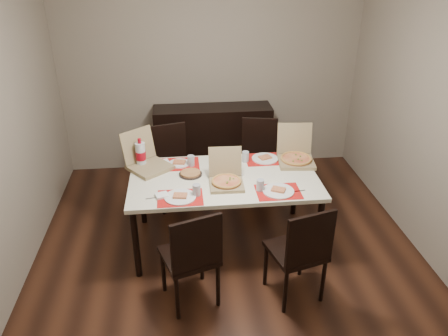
{
  "coord_description": "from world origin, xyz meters",
  "views": [
    {
      "loc": [
        -0.42,
        -3.47,
        2.75
      ],
      "look_at": [
        -0.02,
        0.19,
        0.85
      ],
      "focal_mm": 35.0,
      "sensor_mm": 36.0,
      "label": 1
    }
  ],
  "objects_px": {
    "sideboard": "(213,140)",
    "soda_bottle": "(141,155)",
    "chair_near_right": "(301,250)",
    "dip_bowl": "(234,164)",
    "chair_far_left": "(172,162)",
    "chair_far_right": "(259,155)",
    "chair_near_left": "(192,255)",
    "pizza_box_center": "(226,179)",
    "dining_table": "(224,183)"
  },
  "relations": [
    {
      "from": "dining_table",
      "to": "pizza_box_center",
      "type": "distance_m",
      "value": 0.18
    },
    {
      "from": "sideboard",
      "to": "soda_bottle",
      "type": "relative_size",
      "value": 4.95
    },
    {
      "from": "sideboard",
      "to": "chair_far_left",
      "type": "bearing_deg",
      "value": -126.95
    },
    {
      "from": "chair_near_left",
      "to": "dip_bowl",
      "type": "height_order",
      "value": "chair_near_left"
    },
    {
      "from": "dining_table",
      "to": "chair_near_left",
      "type": "xyz_separation_m",
      "value": [
        -0.35,
        -0.85,
        -0.17
      ]
    },
    {
      "from": "chair_near_left",
      "to": "soda_bottle",
      "type": "xyz_separation_m",
      "value": [
        -0.45,
        1.17,
        0.37
      ]
    },
    {
      "from": "chair_far_right",
      "to": "chair_near_right",
      "type": "bearing_deg",
      "value": -89.31
    },
    {
      "from": "chair_near_left",
      "to": "soda_bottle",
      "type": "distance_m",
      "value": 1.3
    },
    {
      "from": "dining_table",
      "to": "chair_far_right",
      "type": "relative_size",
      "value": 1.94
    },
    {
      "from": "sideboard",
      "to": "chair_far_right",
      "type": "xyz_separation_m",
      "value": [
        0.49,
        -0.64,
        0.06
      ]
    },
    {
      "from": "chair_near_right",
      "to": "dip_bowl",
      "type": "height_order",
      "value": "chair_near_right"
    },
    {
      "from": "chair_far_left",
      "to": "pizza_box_center",
      "type": "xyz_separation_m",
      "value": [
        0.52,
        -1.0,
        0.29
      ]
    },
    {
      "from": "pizza_box_center",
      "to": "chair_far_left",
      "type": "bearing_deg",
      "value": 117.47
    },
    {
      "from": "pizza_box_center",
      "to": "soda_bottle",
      "type": "distance_m",
      "value": 0.93
    },
    {
      "from": "chair_near_left",
      "to": "chair_far_right",
      "type": "relative_size",
      "value": 1.0
    },
    {
      "from": "chair_far_left",
      "to": "chair_far_right",
      "type": "xyz_separation_m",
      "value": [
        1.03,
        0.08,
        0.0
      ]
    },
    {
      "from": "chair_far_left",
      "to": "soda_bottle",
      "type": "distance_m",
      "value": 0.72
    },
    {
      "from": "dining_table",
      "to": "dip_bowl",
      "type": "xyz_separation_m",
      "value": [
        0.13,
        0.24,
        0.08
      ]
    },
    {
      "from": "sideboard",
      "to": "pizza_box_center",
      "type": "distance_m",
      "value": 1.75
    },
    {
      "from": "chair_far_left",
      "to": "pizza_box_center",
      "type": "bearing_deg",
      "value": -62.53
    },
    {
      "from": "dining_table",
      "to": "soda_bottle",
      "type": "distance_m",
      "value": 0.88
    },
    {
      "from": "pizza_box_center",
      "to": "soda_bottle",
      "type": "relative_size",
      "value": 1.17
    },
    {
      "from": "chair_near_right",
      "to": "dip_bowl",
      "type": "bearing_deg",
      "value": 110.33
    },
    {
      "from": "dip_bowl",
      "to": "soda_bottle",
      "type": "bearing_deg",
      "value": 175.05
    },
    {
      "from": "chair_far_left",
      "to": "sideboard",
      "type": "bearing_deg",
      "value": 53.05
    },
    {
      "from": "dining_table",
      "to": "dip_bowl",
      "type": "bearing_deg",
      "value": 62.41
    },
    {
      "from": "chair_near_left",
      "to": "pizza_box_center",
      "type": "relative_size",
      "value": 2.63
    },
    {
      "from": "pizza_box_center",
      "to": "dip_bowl",
      "type": "bearing_deg",
      "value": 72.26
    },
    {
      "from": "sideboard",
      "to": "chair_far_right",
      "type": "bearing_deg",
      "value": -52.23
    },
    {
      "from": "sideboard",
      "to": "dip_bowl",
      "type": "xyz_separation_m",
      "value": [
        0.1,
        -1.35,
        0.32
      ]
    },
    {
      "from": "chair_far_right",
      "to": "dip_bowl",
      "type": "xyz_separation_m",
      "value": [
        -0.39,
        -0.71,
        0.25
      ]
    },
    {
      "from": "dining_table",
      "to": "chair_far_right",
      "type": "height_order",
      "value": "chair_far_right"
    },
    {
      "from": "dining_table",
      "to": "chair_far_right",
      "type": "distance_m",
      "value": 1.1
    },
    {
      "from": "chair_far_left",
      "to": "chair_far_right",
      "type": "relative_size",
      "value": 1.0
    },
    {
      "from": "chair_far_right",
      "to": "dip_bowl",
      "type": "relative_size",
      "value": 7.26
    },
    {
      "from": "chair_far_right",
      "to": "soda_bottle",
      "type": "distance_m",
      "value": 1.51
    },
    {
      "from": "dining_table",
      "to": "chair_near_right",
      "type": "height_order",
      "value": "chair_near_right"
    },
    {
      "from": "chair_near_right",
      "to": "chair_far_right",
      "type": "distance_m",
      "value": 1.83
    },
    {
      "from": "chair_near_right",
      "to": "soda_bottle",
      "type": "distance_m",
      "value": 1.83
    },
    {
      "from": "chair_near_left",
      "to": "chair_far_left",
      "type": "bearing_deg",
      "value": 95.47
    },
    {
      "from": "chair_near_right",
      "to": "dip_bowl",
      "type": "xyz_separation_m",
      "value": [
        -0.41,
        1.12,
        0.25
      ]
    },
    {
      "from": "chair_far_right",
      "to": "sideboard",
      "type": "bearing_deg",
      "value": 127.77
    },
    {
      "from": "soda_bottle",
      "to": "chair_near_left",
      "type": "bearing_deg",
      "value": -68.91
    },
    {
      "from": "chair_near_left",
      "to": "dip_bowl",
      "type": "xyz_separation_m",
      "value": [
        0.47,
        1.09,
        0.25
      ]
    },
    {
      "from": "chair_near_left",
      "to": "soda_bottle",
      "type": "height_order",
      "value": "soda_bottle"
    },
    {
      "from": "sideboard",
      "to": "pizza_box_center",
      "type": "relative_size",
      "value": 4.24
    },
    {
      "from": "chair_near_right",
      "to": "pizza_box_center",
      "type": "bearing_deg",
      "value": 125.5
    },
    {
      "from": "sideboard",
      "to": "chair_far_right",
      "type": "distance_m",
      "value": 0.81
    },
    {
      "from": "chair_near_left",
      "to": "dip_bowl",
      "type": "distance_m",
      "value": 1.21
    },
    {
      "from": "pizza_box_center",
      "to": "chair_far_right",
      "type": "bearing_deg",
      "value": 64.74
    }
  ]
}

